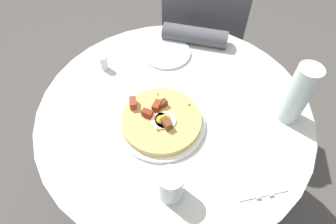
{
  "coord_description": "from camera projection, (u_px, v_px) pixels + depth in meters",
  "views": [
    {
      "loc": [
        -0.07,
        0.59,
        1.46
      ],
      "look_at": [
        0.02,
        0.04,
        0.73
      ],
      "focal_mm": 30.56,
      "sensor_mm": 36.0,
      "label": 1
    }
  ],
  "objects": [
    {
      "name": "bread_plate",
      "position": [
        167.0,
        53.0,
        1.12
      ],
      "size": [
        0.19,
        0.19,
        0.01
      ],
      "primitive_type": "cylinder",
      "color": "white",
      "rests_on": "dining_table"
    },
    {
      "name": "water_glass",
      "position": [
        171.0,
        185.0,
        0.74
      ],
      "size": [
        0.07,
        0.07,
        0.1
      ],
      "primitive_type": "cylinder",
      "color": "silver",
      "rests_on": "dining_table"
    },
    {
      "name": "water_bottle",
      "position": [
        298.0,
        95.0,
        0.85
      ],
      "size": [
        0.07,
        0.07,
        0.21
      ],
      "primitive_type": "cylinder",
      "color": "silver",
      "rests_on": "dining_table"
    },
    {
      "name": "salt_shaker",
      "position": [
        104.0,
        63.0,
        1.05
      ],
      "size": [
        0.03,
        0.03,
        0.06
      ],
      "primitive_type": "cylinder",
      "color": "white",
      "rests_on": "dining_table"
    },
    {
      "name": "napkin",
      "position": [
        252.0,
        168.0,
        0.82
      ],
      "size": [
        0.19,
        0.21,
        0.0
      ],
      "primitive_type": "cube",
      "rotation": [
        0.0,
        0.0,
        1.94
      ],
      "color": "white",
      "rests_on": "dining_table"
    },
    {
      "name": "breakfast_pizza",
      "position": [
        161.0,
        120.0,
        0.9
      ],
      "size": [
        0.25,
        0.25,
        0.05
      ],
      "color": "tan",
      "rests_on": "pizza_plate"
    },
    {
      "name": "fork",
      "position": [
        246.0,
        169.0,
        0.81
      ],
      "size": [
        0.08,
        0.17,
        0.0
      ],
      "primitive_type": "cube",
      "rotation": [
        0.0,
        0.0,
        1.94
      ],
      "color": "silver",
      "rests_on": "napkin"
    },
    {
      "name": "pizza_plate",
      "position": [
        161.0,
        123.0,
        0.91
      ],
      "size": [
        0.28,
        0.28,
        0.01
      ],
      "primitive_type": "cylinder",
      "color": "white",
      "rests_on": "dining_table"
    },
    {
      "name": "person_seated",
      "position": [
        201.0,
        41.0,
        1.5
      ],
      "size": [
        0.38,
        0.47,
        1.14
      ],
      "color": "#2D2D33",
      "rests_on": "ground_plane"
    },
    {
      "name": "ground_plane",
      "position": [
        172.0,
        191.0,
        1.52
      ],
      "size": [
        6.0,
        6.0,
        0.0
      ],
      "primitive_type": "plane",
      "color": "#4C4742"
    },
    {
      "name": "knife",
      "position": [
        258.0,
        166.0,
        0.82
      ],
      "size": [
        0.08,
        0.17,
        0.0
      ],
      "primitive_type": "cube",
      "rotation": [
        0.0,
        0.0,
        1.94
      ],
      "color": "silver",
      "rests_on": "napkin"
    },
    {
      "name": "dining_table",
      "position": [
        174.0,
        135.0,
        1.09
      ],
      "size": [
        0.92,
        0.92,
        0.71
      ],
      "color": "beige",
      "rests_on": "ground_plane"
    }
  ]
}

